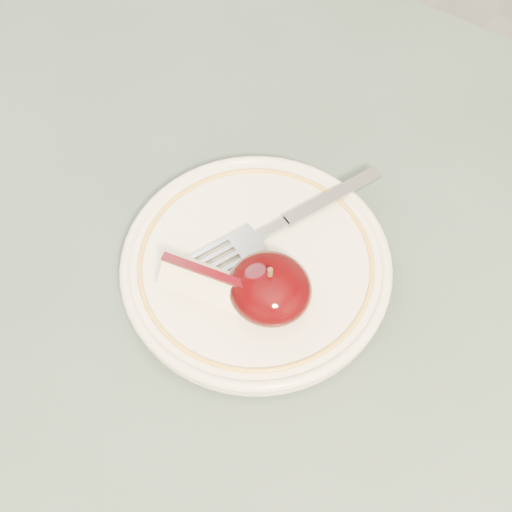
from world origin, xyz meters
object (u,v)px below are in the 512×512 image
Objects in this scene: table at (185,370)px; fork at (285,222)px; apple_half at (270,288)px; plate at (256,265)px.

fork is at bearing 77.69° from table.
apple_half reaches higher than table.
table is 13.83× the size of apple_half.
plate is 0.04m from fork.
table is at bearing -169.21° from fork.
plate is (0.03, 0.07, 0.10)m from table.
fork is (-0.00, 0.04, 0.01)m from plate.
table is 0.13m from plate.
fork reaches higher than plate.
apple_half is (0.03, -0.02, 0.02)m from plate.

